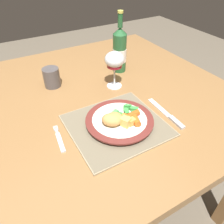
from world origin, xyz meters
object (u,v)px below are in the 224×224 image
at_px(table_knife, 168,115).
at_px(bottle, 120,50).
at_px(dinner_plate, 119,121).
at_px(fork, 60,140).
at_px(dining_table, 80,116).
at_px(wine_glass, 115,61).
at_px(drinking_cup, 52,77).

xyz_separation_m(table_knife, bottle, (0.03, 0.39, 0.10)).
relative_size(dinner_plate, fork, 1.84).
xyz_separation_m(dining_table, wine_glass, (0.17, 0.02, 0.20)).
xyz_separation_m(wine_glass, bottle, (0.09, 0.12, -0.02)).
bearing_deg(dinner_plate, drinking_cup, 108.18).
bearing_deg(table_knife, fork, 168.98).
xyz_separation_m(dinner_plate, table_knife, (0.18, -0.05, -0.01)).
relative_size(fork, table_knife, 0.65).
bearing_deg(dinner_plate, wine_glass, 63.79).
relative_size(table_knife, bottle, 0.71).
relative_size(fork, drinking_cup, 1.53).
bearing_deg(dining_table, fork, -127.56).
xyz_separation_m(dining_table, bottle, (0.27, 0.13, 0.18)).
height_order(table_knife, bottle, bottle).
xyz_separation_m(table_knife, wine_glass, (-0.07, 0.27, 0.11)).
height_order(dinner_plate, wine_glass, wine_glass).
bearing_deg(bottle, dinner_plate, -121.04).
xyz_separation_m(fork, table_knife, (0.38, -0.07, 0.00)).
bearing_deg(dining_table, wine_glass, 5.77).
relative_size(dinner_plate, drinking_cup, 2.81).
bearing_deg(dinner_plate, table_knife, -14.92).
bearing_deg(bottle, drinking_cup, 176.80).
bearing_deg(fork, wine_glass, 32.30).
height_order(fork, table_knife, table_knife).
bearing_deg(drinking_cup, fork, -104.34).
distance_m(dining_table, fork, 0.24).
bearing_deg(table_knife, dining_table, 133.41).
bearing_deg(fork, dining_table, 52.44).
xyz_separation_m(fork, bottle, (0.41, 0.31, 0.10)).
relative_size(dinner_plate, table_knife, 1.19).
height_order(dinner_plate, drinking_cup, drinking_cup).
distance_m(wine_glass, bottle, 0.15).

